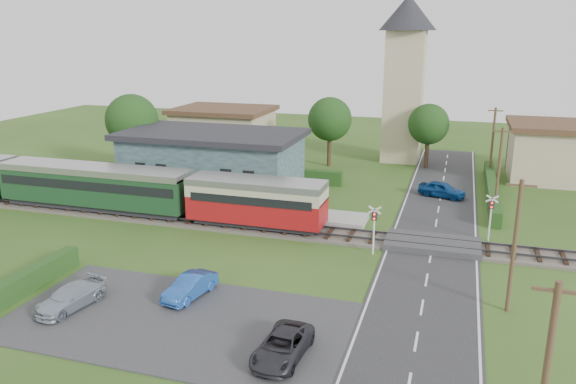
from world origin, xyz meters
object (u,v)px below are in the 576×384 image
(equipment_hut, at_px, (99,179))
(train, at_px, (61,182))
(house_west, at_px, (224,131))
(pedestrian_far, at_px, (124,188))
(crossing_signal_far, at_px, (491,211))
(car_park_blue, at_px, (190,286))
(crossing_signal_near, at_px, (374,223))
(car_park_silver, at_px, (70,297))
(house_east, at_px, (554,151))
(station_building, at_px, (213,160))
(pedestrian_near, at_px, (253,201))
(car_park_dark, at_px, (282,346))
(church_tower, at_px, (405,67))
(car_on_road, at_px, (442,189))

(equipment_hut, distance_m, train, 3.46)
(house_west, distance_m, pedestrian_far, 20.24)
(crossing_signal_far, bearing_deg, train, -175.83)
(equipment_hut, xyz_separation_m, car_park_blue, (15.96, -14.70, -1.07))
(crossing_signal_near, bearing_deg, crossing_signal_far, 33.69)
(train, xyz_separation_m, car_park_silver, (11.86, -14.44, -1.51))
(house_east, bearing_deg, station_building, -156.56)
(house_west, distance_m, car_park_silver, 38.27)
(equipment_hut, height_order, car_park_silver, equipment_hut)
(house_west, relative_size, pedestrian_near, 7.13)
(train, distance_m, pedestrian_near, 15.74)
(crossing_signal_near, relative_size, car_park_silver, 0.81)
(station_building, relative_size, car_park_dark, 3.95)
(pedestrian_near, bearing_deg, crossing_signal_far, -163.65)
(equipment_hut, xyz_separation_m, car_park_silver, (10.61, -17.64, -1.08))
(crossing_signal_near, height_order, crossing_signal_far, same)
(house_west, relative_size, car_park_dark, 2.67)
(equipment_hut, relative_size, crossing_signal_near, 0.78)
(train, distance_m, pedestrian_far, 4.93)
(train, height_order, church_tower, church_tower)
(house_west, relative_size, pedestrian_far, 6.80)
(crossing_signal_near, xyz_separation_m, car_park_dark, (-1.90, -13.23, -1.50))
(pedestrian_near, bearing_deg, car_on_road, -128.01)
(equipment_hut, height_order, house_west, house_west)
(house_east, bearing_deg, train, -150.73)
(crossing_signal_far, bearing_deg, car_park_dark, -116.77)
(equipment_hut, xyz_separation_m, car_on_road, (28.07, 9.07, -1.02))
(house_east, distance_m, crossing_signal_near, 27.95)
(station_building, height_order, car_park_silver, station_building)
(train, bearing_deg, equipment_hut, 68.69)
(equipment_hut, distance_m, church_tower, 33.48)
(church_tower, height_order, car_park_blue, church_tower)
(car_park_silver, bearing_deg, crossing_signal_far, 49.53)
(car_park_silver, bearing_deg, car_park_dark, 5.04)
(crossing_signal_far, relative_size, pedestrian_far, 2.06)
(crossing_signal_far, height_order, car_park_dark, crossing_signal_far)
(station_building, bearing_deg, house_west, 109.65)
(crossing_signal_near, height_order, car_park_blue, crossing_signal_near)
(station_building, xyz_separation_m, house_east, (30.00, 13.01, 0.10))
(train, bearing_deg, house_east, 29.27)
(car_park_silver, bearing_deg, church_tower, 83.76)
(crossing_signal_far, distance_m, car_park_silver, 26.95)
(house_east, relative_size, pedestrian_near, 5.81)
(pedestrian_far, bearing_deg, pedestrian_near, -107.59)
(car_park_blue, bearing_deg, crossing_signal_near, 57.68)
(station_building, height_order, pedestrian_near, station_building)
(station_building, distance_m, crossing_signal_near, 19.98)
(equipment_hut, relative_size, car_park_blue, 0.71)
(car_on_road, relative_size, car_park_blue, 1.10)
(train, bearing_deg, car_park_dark, -33.37)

